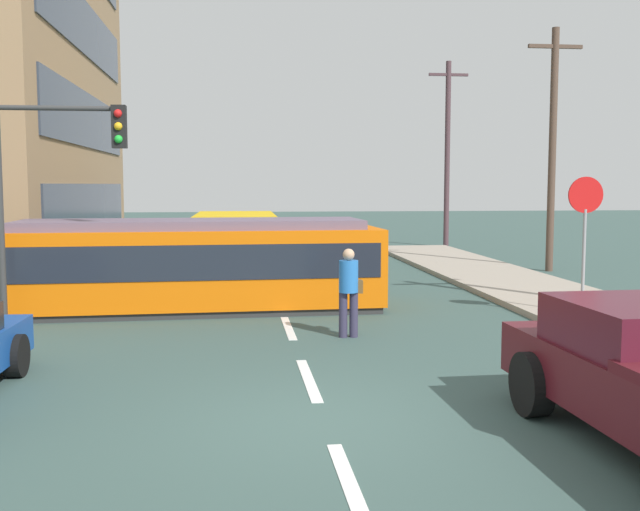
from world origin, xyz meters
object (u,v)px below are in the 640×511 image
parked_sedan_mid (76,266)px  traffic_light_mast (53,167)px  utility_pole_mid (552,145)px  parked_sedan_far (121,246)px  city_bus (235,239)px  streetcar_tram (193,264)px  stop_sign (585,216)px  parked_sedan_furthest (143,236)px  utility_pole_far (447,151)px  pedestrian_crossing (349,287)px

parked_sedan_mid → traffic_light_mast: size_ratio=0.92×
traffic_light_mast → utility_pole_mid: 16.18m
parked_sedan_far → city_bus: bearing=-39.8°
streetcar_tram → city_bus: (0.99, 7.17, 0.02)m
stop_sign → traffic_light_mast: traffic_light_mast is taller
parked_sedan_far → utility_pole_mid: bearing=-16.0°
parked_sedan_furthest → utility_pole_far: 14.13m
traffic_light_mast → parked_sedan_mid: bearing=97.8°
parked_sedan_furthest → utility_pole_far: size_ratio=0.55×
pedestrian_crossing → parked_sedan_mid: 9.79m
city_bus → traffic_light_mast: traffic_light_mast is taller
streetcar_tram → utility_pole_mid: (11.29, 6.47, 3.05)m
stop_sign → streetcar_tram: bearing=165.5°
pedestrian_crossing → traffic_light_mast: bearing=163.9°
parked_sedan_mid → utility_pole_far: 19.04m
stop_sign → utility_pole_mid: utility_pole_mid is taller
parked_sedan_far → parked_sedan_furthest: size_ratio=0.92×
parked_sedan_mid → parked_sedan_furthest: 12.17m
pedestrian_crossing → traffic_light_mast: 6.29m
utility_pole_mid → utility_pole_far: bearing=93.8°
traffic_light_mast → utility_pole_far: (13.23, 18.08, 1.18)m
city_bus → pedestrian_crossing: size_ratio=3.06×
parked_sedan_furthest → traffic_light_mast: traffic_light_mast is taller
parked_sedan_mid → parked_sedan_far: 6.65m
traffic_light_mast → pedestrian_crossing: bearing=-16.1°
parked_sedan_mid → streetcar_tram: bearing=-49.5°
city_bus → utility_pole_far: size_ratio=0.61×
pedestrian_crossing → utility_pole_far: bearing=69.0°
streetcar_tram → pedestrian_crossing: streetcar_tram is taller
parked_sedan_far → utility_pole_mid: (14.41, -4.14, 3.50)m
city_bus → parked_sedan_furthest: 9.81m
streetcar_tram → city_bus: 7.24m
streetcar_tram → city_bus: bearing=82.1°
parked_sedan_furthest → stop_sign: bearing=-58.4°
parked_sedan_mid → parked_sedan_furthest: size_ratio=0.90×
city_bus → pedestrian_crossing: (2.06, -10.58, -0.14)m
stop_sign → parked_sedan_mid: bearing=152.4°
city_bus → utility_pole_far: bearing=43.4°
pedestrian_crossing → parked_sedan_far: (-6.18, 14.02, -0.32)m
traffic_light_mast → utility_pole_mid: size_ratio=0.58×
streetcar_tram → parked_sedan_furthest: streetcar_tram is taller
city_bus → pedestrian_crossing: city_bus is taller
utility_pole_far → parked_sedan_furthest: bearing=-179.3°
stop_sign → traffic_light_mast: 10.91m
parked_sedan_mid → traffic_light_mast: (0.79, -5.75, 2.57)m
utility_pole_far → utility_pole_mid: bearing=-86.2°
pedestrian_crossing → utility_pole_far: utility_pole_far is taller
city_bus → stop_sign: bearing=-52.0°
stop_sign → utility_pole_mid: (3.03, 8.61, 1.93)m
streetcar_tram → parked_sedan_mid: (-3.38, 3.96, -0.44)m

